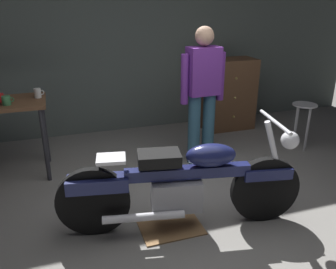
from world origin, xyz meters
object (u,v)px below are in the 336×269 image
object	(u,v)px
mug_green_speckled	(6,100)
person_standing	(203,91)
wooden_dresser	(228,94)
mug_red_diner	(0,98)
shop_stool	(304,114)
mug_white_ceramic	(38,93)
motorcycle	(184,183)

from	to	relation	value
mug_green_speckled	person_standing	bearing A→B (deg)	-4.65
wooden_dresser	mug_red_diner	size ratio (longest dim) A/B	9.23
wooden_dresser	mug_red_diner	distance (m)	3.25
shop_stool	wooden_dresser	bearing A→B (deg)	118.01
shop_stool	mug_white_ceramic	xyz separation A→B (m)	(-3.34, 0.44, 0.46)
motorcycle	wooden_dresser	bearing A→B (deg)	65.43
motorcycle	mug_red_diner	xyz separation A→B (m)	(-1.56, 1.56, 0.50)
person_standing	mug_green_speckled	world-z (taller)	person_standing
motorcycle	mug_green_speckled	bearing A→B (deg)	146.98
motorcycle	person_standing	bearing A→B (deg)	71.10
shop_stool	mug_white_ceramic	bearing A→B (deg)	172.48
motorcycle	mug_white_ceramic	distance (m)	2.06
mug_white_ceramic	mug_green_speckled	distance (m)	0.37
person_standing	wooden_dresser	bearing A→B (deg)	-134.84
person_standing	wooden_dresser	xyz separation A→B (m)	(0.89, 1.03, -0.38)
person_standing	shop_stool	size ratio (longest dim) A/B	2.61
shop_stool	mug_green_speckled	size ratio (longest dim) A/B	5.24
mug_white_ceramic	shop_stool	bearing A→B (deg)	-7.52
wooden_dresser	mug_green_speckled	bearing A→B (deg)	-164.57
motorcycle	mug_red_diner	bearing A→B (deg)	145.56
person_standing	mug_white_ceramic	distance (m)	1.91
person_standing	mug_white_ceramic	size ratio (longest dim) A/B	14.90
shop_stool	wooden_dresser	world-z (taller)	wooden_dresser
wooden_dresser	motorcycle	bearing A→B (deg)	-125.16
motorcycle	mug_green_speckled	world-z (taller)	mug_green_speckled
motorcycle	mug_white_ceramic	bearing A→B (deg)	136.52
mug_white_ceramic	mug_green_speckled	world-z (taller)	mug_white_ceramic
shop_stool	mug_green_speckled	bearing A→B (deg)	176.28
mug_white_ceramic	person_standing	bearing A→B (deg)	-11.52
motorcycle	wooden_dresser	world-z (taller)	wooden_dresser
motorcycle	mug_red_diner	distance (m)	2.27
mug_green_speckled	mug_red_diner	bearing A→B (deg)	117.68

